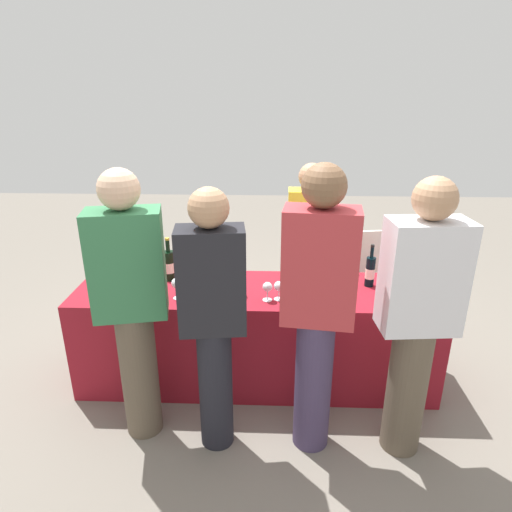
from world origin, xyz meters
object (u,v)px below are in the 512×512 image
at_px(guest_1, 213,316).
at_px(wine_glass_1, 238,283).
at_px(wine_glass_3, 279,287).
at_px(wine_bottle_0, 145,270).
at_px(wine_glass_2, 267,288).
at_px(server_pouring, 309,249).
at_px(wine_bottle_1, 169,265).
at_px(menu_board, 369,280).
at_px(wine_bottle_3, 370,271).
at_px(guest_0, 131,302).
at_px(guest_3, 417,316).
at_px(ice_bucket, 395,273).
at_px(guest_2, 317,306).
at_px(wine_glass_0, 177,284).
at_px(wine_bottle_2, 229,270).

bearing_deg(guest_1, wine_glass_1, 73.12).
bearing_deg(wine_glass_3, wine_bottle_0, 167.48).
bearing_deg(wine_glass_2, server_pouring, 66.13).
bearing_deg(wine_glass_2, wine_bottle_1, 156.84).
bearing_deg(server_pouring, wine_glass_1, 53.48).
relative_size(wine_glass_1, menu_board, 0.14).
relative_size(wine_bottle_0, wine_glass_3, 2.31).
bearing_deg(wine_bottle_3, wine_glass_1, -168.35).
distance_m(wine_glass_1, wine_glass_2, 0.21).
height_order(wine_glass_2, guest_0, guest_0).
bearing_deg(guest_3, ice_bucket, 79.41).
xyz_separation_m(guest_2, guest_3, (0.55, -0.01, -0.04)).
bearing_deg(ice_bucket, guest_0, -158.97).
height_order(wine_bottle_1, wine_bottle_3, wine_bottle_1).
distance_m(wine_glass_2, guest_0, 0.88).
bearing_deg(wine_glass_2, guest_1, -121.99).
relative_size(wine_glass_1, server_pouring, 0.09).
bearing_deg(menu_board, wine_bottle_0, -165.62).
distance_m(guest_1, menu_board, 1.94).
bearing_deg(wine_glass_1, ice_bucket, 9.64).
height_order(wine_bottle_1, server_pouring, server_pouring).
xyz_separation_m(wine_bottle_1, guest_1, (0.42, -0.79, 0.02)).
height_order(wine_glass_1, wine_glass_2, same).
bearing_deg(ice_bucket, wine_bottle_3, 178.91).
height_order(wine_glass_3, guest_3, guest_3).
xyz_separation_m(wine_bottle_0, server_pouring, (1.20, 0.51, -0.01)).
distance_m(wine_glass_0, guest_2, 1.01).
xyz_separation_m(wine_bottle_1, menu_board, (1.62, 0.68, -0.40)).
height_order(wine_glass_3, guest_0, guest_0).
height_order(wine_glass_3, ice_bucket, ice_bucket).
relative_size(wine_bottle_2, server_pouring, 0.22).
distance_m(wine_bottle_1, wine_bottle_2, 0.45).
relative_size(wine_bottle_3, guest_1, 0.19).
bearing_deg(menu_board, guest_1, -138.04).
bearing_deg(guest_0, wine_glass_1, 27.19).
distance_m(wine_bottle_0, wine_glass_1, 0.70).
height_order(wine_glass_1, wine_glass_3, same).
bearing_deg(wine_bottle_2, guest_0, -128.90).
distance_m(wine_bottle_1, guest_0, 0.71).
height_order(wine_bottle_1, guest_2, guest_2).
bearing_deg(guest_2, wine_glass_3, 120.43).
height_order(wine_glass_1, guest_0, guest_0).
relative_size(server_pouring, menu_board, 1.67).
bearing_deg(guest_3, wine_bottle_3, 93.20).
height_order(wine_bottle_1, wine_glass_3, wine_bottle_1).
bearing_deg(wine_bottle_0, wine_bottle_3, 1.12).
bearing_deg(wine_bottle_0, wine_bottle_1, 27.65).
height_order(wine_glass_0, ice_bucket, ice_bucket).
height_order(wine_bottle_3, guest_1, guest_1).
bearing_deg(wine_bottle_2, wine_glass_0, -145.19).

